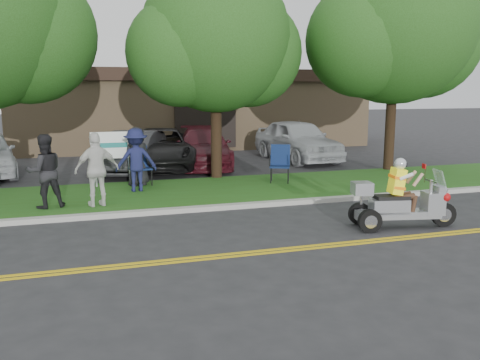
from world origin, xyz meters
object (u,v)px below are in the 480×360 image
object	(u,v)px
trike_scooter	(399,204)
lawn_chair_b	(139,163)
parked_car_left	(133,152)
spectator_adult_right	(97,170)
parked_car_mid	(160,149)
lawn_chair_a	(280,161)
spectator_adult_mid	(45,171)
parked_car_right	(203,147)
parked_car_far_right	(297,140)

from	to	relation	value
trike_scooter	lawn_chair_b	world-z (taller)	trike_scooter
parked_car_left	spectator_adult_right	bearing A→B (deg)	-83.24
lawn_chair_b	parked_car_mid	bearing A→B (deg)	62.27
lawn_chair_b	lawn_chair_a	bearing A→B (deg)	-20.44
spectator_adult_mid	parked_car_right	bearing A→B (deg)	-145.79
lawn_chair_a	spectator_adult_right	world-z (taller)	spectator_adult_right
parked_car_right	parked_car_mid	bearing A→B (deg)	-166.57
spectator_adult_mid	spectator_adult_right	world-z (taller)	spectator_adult_right
lawn_chair_b	spectator_adult_mid	xyz separation A→B (m)	(-2.56, -2.50, 0.25)
spectator_adult_right	parked_car_mid	size ratio (longest dim) A/B	0.34
parked_car_left	parked_car_right	xyz separation A→B (m)	(2.80, 0.63, -0.00)
lawn_chair_a	parked_car_far_right	size ratio (longest dim) A/B	0.23
lawn_chair_b	parked_car_right	world-z (taller)	parked_car_right
spectator_adult_mid	spectator_adult_right	distance (m)	1.25
trike_scooter	spectator_adult_mid	size ratio (longest dim) A/B	1.29
lawn_chair_b	parked_car_mid	size ratio (longest dim) A/B	0.21
trike_scooter	spectator_adult_right	distance (m)	7.26
spectator_adult_mid	parked_car_far_right	world-z (taller)	spectator_adult_mid
parked_car_right	parked_car_far_right	xyz separation A→B (m)	(4.23, 0.47, 0.13)
lawn_chair_a	lawn_chair_b	world-z (taller)	lawn_chair_b
trike_scooter	parked_car_right	xyz separation A→B (m)	(-1.99, 10.14, 0.21)
lawn_chair_b	spectator_adult_right	size ratio (longest dim) A/B	0.64
parked_car_mid	parked_car_left	bearing A→B (deg)	-143.49
parked_car_left	parked_car_mid	size ratio (longest dim) A/B	0.83
trike_scooter	spectator_adult_right	xyz separation A→B (m)	(-6.23, 3.70, 0.49)
spectator_adult_mid	parked_car_far_right	bearing A→B (deg)	-159.87
lawn_chair_a	parked_car_mid	size ratio (longest dim) A/B	0.21
spectator_adult_mid	parked_car_far_right	distance (m)	11.80
trike_scooter	parked_car_far_right	bearing A→B (deg)	89.81
lawn_chair_a	parked_car_right	bearing A→B (deg)	131.50
spectator_adult_mid	parked_car_left	world-z (taller)	spectator_adult_mid
spectator_adult_right	parked_car_right	world-z (taller)	spectator_adult_right
lawn_chair_b	spectator_adult_mid	bearing A→B (deg)	-145.27
spectator_adult_mid	parked_car_far_right	xyz separation A→B (m)	(9.70, 6.72, -0.14)
parked_car_mid	parked_car_right	distance (m)	1.71
parked_car_left	parked_car_right	distance (m)	2.87
spectator_adult_right	lawn_chair_b	bearing A→B (deg)	-129.46
spectator_adult_mid	parked_car_right	world-z (taller)	spectator_adult_mid
spectator_adult_mid	parked_car_left	xyz separation A→B (m)	(2.67, 5.61, -0.27)
lawn_chair_a	parked_car_mid	world-z (taller)	parked_car_mid
lawn_chair_b	parked_car_right	size ratio (longest dim) A/B	0.23
trike_scooter	parked_car_mid	xyz separation A→B (m)	(-3.70, 10.07, 0.22)
spectator_adult_mid	parked_car_mid	size ratio (longest dim) A/B	0.33
parked_car_mid	parked_car_far_right	world-z (taller)	parked_car_far_right
parked_car_left	parked_car_far_right	bearing A→B (deg)	29.65
lawn_chair_a	spectator_adult_right	size ratio (longest dim) A/B	0.63
lawn_chair_b	parked_car_right	distance (m)	4.75
parked_car_left	parked_car_far_right	world-z (taller)	parked_car_far_right
lawn_chair_a	spectator_adult_mid	size ratio (longest dim) A/B	0.64
lawn_chair_a	lawn_chair_b	size ratio (longest dim) A/B	0.99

